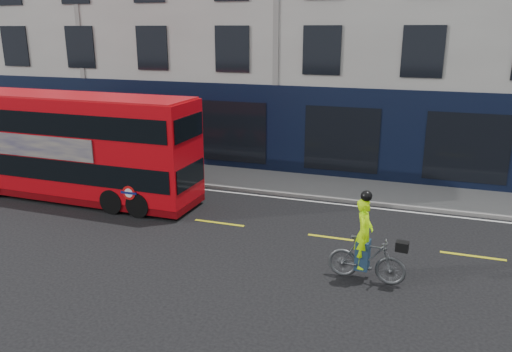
% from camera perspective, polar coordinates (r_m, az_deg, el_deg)
% --- Properties ---
extents(ground, '(120.00, 120.00, 0.00)m').
position_cam_1_polar(ground, '(15.85, -6.34, -7.27)').
color(ground, black).
rests_on(ground, ground).
extents(pavement, '(60.00, 3.00, 0.12)m').
position_cam_1_polar(pavement, '(21.52, 0.97, -0.55)').
color(pavement, slate).
rests_on(pavement, ground).
extents(kerb, '(60.00, 0.12, 0.13)m').
position_cam_1_polar(kerb, '(20.16, -0.34, -1.71)').
color(kerb, gray).
rests_on(kerb, ground).
extents(building_terrace, '(50.00, 10.07, 15.00)m').
position_cam_1_polar(building_terrace, '(26.81, 5.54, 18.82)').
color(building_terrace, beige).
rests_on(building_terrace, ground).
extents(road_edge_line, '(58.00, 0.10, 0.01)m').
position_cam_1_polar(road_edge_line, '(19.91, -0.62, -2.14)').
color(road_edge_line, silver).
rests_on(road_edge_line, ground).
extents(lane_dashes, '(58.00, 0.12, 0.01)m').
position_cam_1_polar(lane_dashes, '(17.11, -4.21, -5.36)').
color(lane_dashes, gold).
rests_on(lane_dashes, ground).
extents(bus, '(10.04, 2.47, 4.02)m').
position_cam_1_polar(bus, '(20.25, -20.12, 3.21)').
color(bus, red).
rests_on(bus, ground).
extents(cyclist, '(2.07, 0.72, 2.47)m').
position_cam_1_polar(cyclist, '(13.35, 12.47, -8.42)').
color(cyclist, '#4C5052').
rests_on(cyclist, ground).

